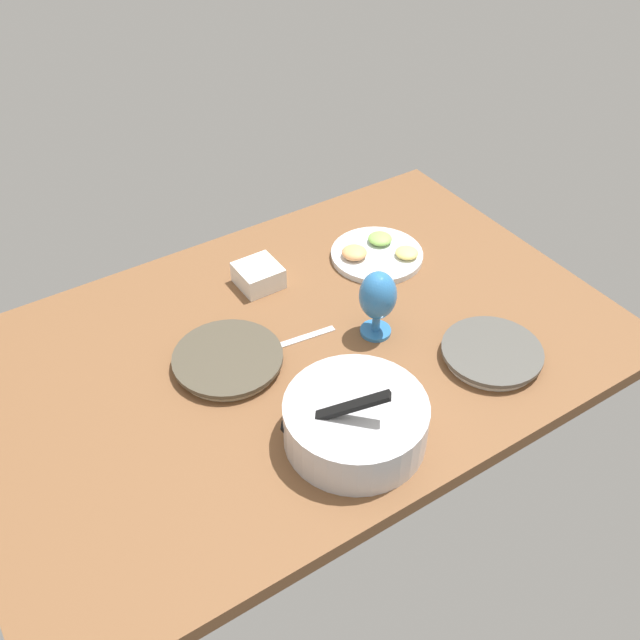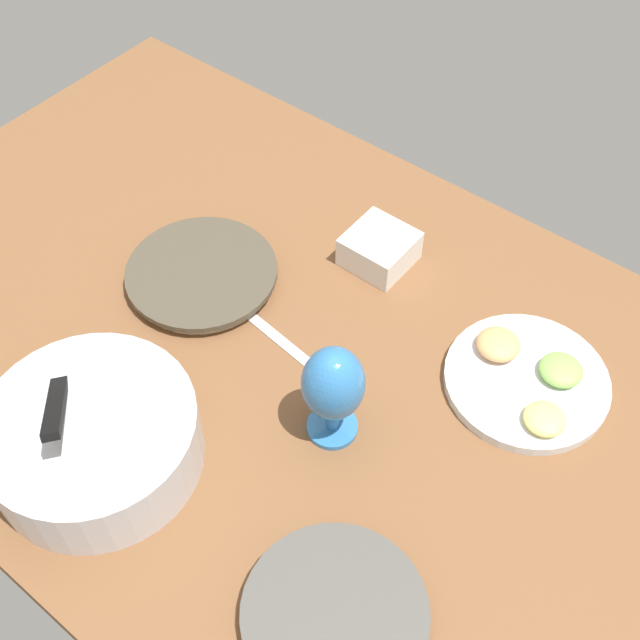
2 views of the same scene
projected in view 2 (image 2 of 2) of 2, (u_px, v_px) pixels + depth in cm
name	position (u px, v px, depth cm)	size (l,w,h in cm)	color
ground_plane	(264.00, 345.00, 136.71)	(160.00, 104.00, 4.00)	brown
dinner_plate_left	(335.00, 615.00, 104.57)	(24.41, 24.41, 2.94)	silver
dinner_plate_right	(202.00, 275.00, 142.01)	(26.48, 26.48, 2.91)	beige
mixing_bowl	(93.00, 437.00, 116.58)	(30.86, 30.86, 18.14)	silver
fruit_platter	(527.00, 379.00, 128.18)	(26.07, 26.07, 4.69)	silver
hurricane_glass_blue	(333.00, 387.00, 115.30)	(9.26, 9.26, 18.49)	#3175B8
square_bowl_white	(379.00, 247.00, 143.72)	(11.10, 11.10, 5.99)	white
fork_by_right_plate	(281.00, 340.00, 134.41)	(18.00, 1.80, 0.60)	silver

